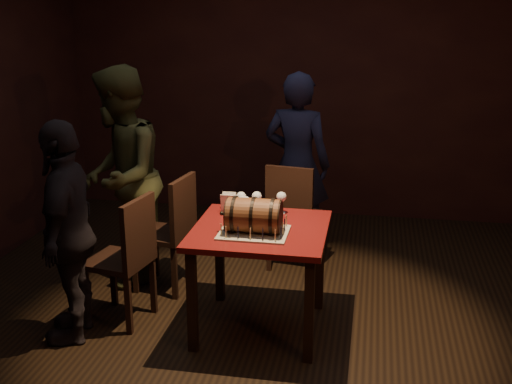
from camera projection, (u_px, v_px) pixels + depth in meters
room_shell at (262, 130)px, 4.24m from camera, size 5.04×5.04×2.80m
pub_table at (260, 243)px, 4.36m from camera, size 0.90×0.90×0.75m
cake_board at (254, 233)px, 4.22m from camera, size 0.45×0.35×0.01m
barrel_cake at (254, 215)px, 4.18m from camera, size 0.41×0.24×0.24m
birthday_candles at (254, 226)px, 4.21m from camera, size 0.40×0.30×0.09m
wine_glass_left at (241, 198)px, 4.58m from camera, size 0.07×0.07×0.16m
wine_glass_mid at (257, 197)px, 4.59m from camera, size 0.07×0.07×0.16m
wine_glass_right at (281, 198)px, 4.58m from camera, size 0.07×0.07×0.16m
pint_of_ale at (244, 208)px, 4.50m from camera, size 0.07×0.07×0.15m
menu_card at (228, 202)px, 4.65m from camera, size 0.10×0.05×0.13m
chair_back at (292, 211)px, 5.37m from camera, size 0.45×0.45×0.93m
chair_left_rear at (172, 227)px, 5.00m from camera, size 0.46×0.46×0.93m
chair_left_front at (128, 253)px, 4.49m from camera, size 0.47×0.47×0.93m
person_back at (297, 164)px, 5.69m from camera, size 0.66×0.49×1.64m
person_left_rear at (121, 177)px, 5.07m from camera, size 0.82×0.97×1.75m
person_left_front at (68, 232)px, 4.23m from camera, size 0.54×0.94×1.51m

